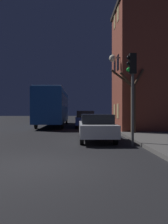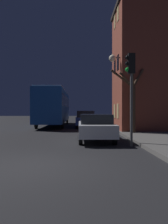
# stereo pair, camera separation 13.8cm
# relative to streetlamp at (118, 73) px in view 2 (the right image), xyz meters

# --- Properties ---
(ground_plane) EXTENTS (120.00, 120.00, 0.00)m
(ground_plane) POSITION_rel_streetlamp_xyz_m (-3.92, -8.96, -4.22)
(ground_plane) COLOR black
(brick_building) EXTENTS (4.31, 4.64, 9.53)m
(brick_building) POSITION_rel_streetlamp_xyz_m (2.17, 1.55, 0.73)
(brick_building) COLOR brown
(brick_building) RESTS_ON sidewalk
(streetlamp) EXTENTS (1.22, 0.51, 5.37)m
(streetlamp) POSITION_rel_streetlamp_xyz_m (0.00, 0.00, 0.00)
(streetlamp) COLOR #4C4C4C
(streetlamp) RESTS_ON sidewalk
(traffic_light) EXTENTS (0.43, 0.24, 4.15)m
(traffic_light) POSITION_rel_streetlamp_xyz_m (-0.44, -5.63, -1.24)
(traffic_light) COLOR #4C4C4C
(traffic_light) RESTS_ON ground
(bare_tree) EXTENTS (2.38, 2.12, 4.31)m
(bare_tree) POSITION_rel_streetlamp_xyz_m (0.70, -1.19, -1.80)
(bare_tree) COLOR #473323
(bare_tree) RESTS_ON sidewalk
(bus) EXTENTS (2.52, 11.60, 3.67)m
(bus) POSITION_rel_streetlamp_xyz_m (-5.38, 7.71, -2.04)
(bus) COLOR #194793
(bus) RESTS_ON ground
(car_near_lane) EXTENTS (1.76, 4.53, 1.41)m
(car_near_lane) POSITION_rel_streetlamp_xyz_m (-1.88, -3.72, -3.46)
(car_near_lane) COLOR #B7BABF
(car_near_lane) RESTS_ON ground
(car_mid_lane) EXTENTS (1.77, 4.21, 1.58)m
(car_mid_lane) POSITION_rel_streetlamp_xyz_m (-2.18, 5.28, -3.40)
(car_mid_lane) COLOR navy
(car_mid_lane) RESTS_ON ground
(car_far_lane) EXTENTS (1.85, 4.06, 1.49)m
(car_far_lane) POSITION_rel_streetlamp_xyz_m (-1.91, 13.21, -3.43)
(car_far_lane) COLOR beige
(car_far_lane) RESTS_ON ground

